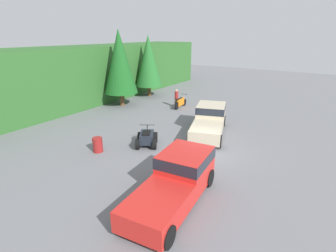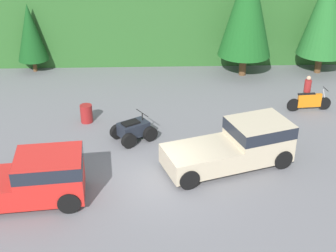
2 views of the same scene
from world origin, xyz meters
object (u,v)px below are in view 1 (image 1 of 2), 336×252
Objects in this scene: dirt_bike at (181,103)px; steel_barrel at (98,145)px; quad_atv at (147,138)px; rider_person at (176,97)px; pickup_truck_red at (177,178)px; pickup_truck_second at (209,119)px.

dirt_bike is 2.60× the size of steel_barrel.
quad_atv is 2.46× the size of steel_barrel.
rider_person is (-0.04, 0.45, 0.44)m from dirt_bike.
pickup_truck_red is at bearing -162.32° from quad_atv.
quad_atv is (3.68, 4.46, -0.46)m from pickup_truck_red.
quad_atv is at bearing 44.23° from pickup_truck_red.
quad_atv is (-4.35, 2.21, -0.46)m from pickup_truck_second.
quad_atv is 9.34m from rider_person.
pickup_truck_second is at bearing -59.71° from quad_atv.
rider_person is (8.75, 3.24, 0.44)m from quad_atv.
pickup_truck_red is at bearing -154.74° from dirt_bike.
pickup_truck_second is 6.26× the size of steel_barrel.
pickup_truck_second is 6.70m from dirt_bike.
pickup_truck_red is 2.35× the size of dirt_bike.
steel_barrel is at bearing 108.49° from quad_atv.
rider_person is 11.17m from steel_barrel.
pickup_truck_red is at bearing -102.09° from steel_barrel.
rider_person is at bearing -12.52° from quad_atv.
pickup_truck_second reaches higher than steel_barrel.
pickup_truck_second is 2.40× the size of dirt_bike.
pickup_truck_second is 7.00m from rider_person.
rider_person is (4.40, 5.45, -0.02)m from pickup_truck_second.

